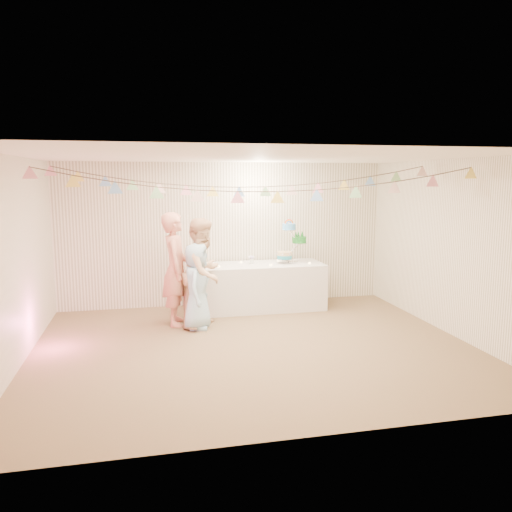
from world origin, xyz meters
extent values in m
plane|color=brown|center=(0.00, 0.00, 0.00)|extent=(6.00, 6.00, 0.00)
plane|color=white|center=(0.00, 0.00, 2.60)|extent=(6.00, 6.00, 0.00)
plane|color=white|center=(0.00, 2.50, 1.30)|extent=(6.00, 6.00, 0.00)
plane|color=white|center=(0.00, -2.50, 1.30)|extent=(6.00, 6.00, 0.00)
plane|color=white|center=(-3.00, 0.00, 1.30)|extent=(5.00, 5.00, 0.00)
plane|color=white|center=(3.00, 0.00, 1.30)|extent=(5.00, 5.00, 0.00)
cube|color=white|center=(0.58, 1.99, 0.41)|extent=(2.16, 0.87, 0.81)
cylinder|color=white|center=(0.03, 1.94, 0.76)|extent=(0.32, 0.32, 0.02)
imported|color=tan|center=(-0.98, 1.34, 0.90)|extent=(0.49, 0.70, 1.80)
imported|color=#E0B289|center=(-0.57, 1.16, 0.86)|extent=(1.01, 1.06, 1.71)
imported|color=#ABD6F2|center=(-0.68, 1.04, 0.67)|extent=(0.59, 0.75, 1.34)
cylinder|color=#FFD88C|center=(-0.22, 1.84, 0.83)|extent=(0.04, 0.04, 0.03)
cylinder|color=#FFD88C|center=(0.23, 2.17, 0.83)|extent=(0.04, 0.04, 0.03)
cylinder|color=#FFD88C|center=(0.68, 1.77, 0.83)|extent=(0.04, 0.04, 0.03)
cylinder|color=#FFD88C|center=(0.93, 2.21, 0.83)|extent=(0.04, 0.04, 0.03)
cylinder|color=#FFD88C|center=(1.40, 1.81, 0.83)|extent=(0.04, 0.04, 0.03)
camera|label=1|loc=(-1.41, -6.50, 2.33)|focal=35.00mm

